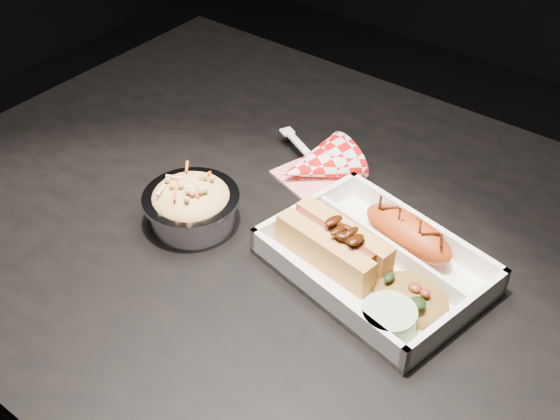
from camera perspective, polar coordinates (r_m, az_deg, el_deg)
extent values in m
cube|color=black|center=(0.90, 4.34, -3.50)|extent=(1.20, 0.80, 0.03)
cylinder|color=black|center=(1.61, -5.46, 1.62)|extent=(0.05, 0.05, 0.72)
cube|color=white|center=(0.85, 7.65, -4.86)|extent=(0.28, 0.23, 0.01)
cube|color=white|center=(0.89, 11.48, -1.59)|extent=(0.25, 0.06, 0.04)
cube|color=white|center=(0.80, 3.50, -6.96)|extent=(0.25, 0.06, 0.04)
cube|color=white|center=(0.90, 2.14, -0.17)|extent=(0.04, 0.18, 0.04)
cube|color=white|center=(0.80, 14.17, -8.59)|extent=(0.04, 0.18, 0.04)
cube|color=white|center=(0.86, 8.86, -3.45)|extent=(0.23, 0.05, 0.03)
ellipsoid|color=#B34111|center=(0.87, 10.35, -1.87)|extent=(0.14, 0.08, 0.04)
cube|color=#D09147|center=(0.83, 3.62, -3.39)|extent=(0.14, 0.04, 0.04)
cube|color=#D09147|center=(0.85, 5.18, -2.30)|extent=(0.14, 0.04, 0.04)
cylinder|color=maroon|center=(0.84, 4.44, -2.39)|extent=(0.12, 0.04, 0.03)
ellipsoid|color=olive|center=(0.81, 10.67, -6.57)|extent=(0.11, 0.09, 0.03)
cylinder|color=#A0B88B|center=(0.77, 8.80, -8.81)|extent=(0.06, 0.06, 0.03)
cylinder|color=silver|center=(0.91, -7.15, -0.05)|extent=(0.11, 0.11, 0.04)
cylinder|color=silver|center=(0.90, -7.26, 1.01)|extent=(0.12, 0.12, 0.01)
ellipsoid|color=#C9C78D|center=(0.90, -7.26, 1.01)|extent=(0.10, 0.10, 0.04)
cube|color=red|center=(0.99, 3.09, 2.46)|extent=(0.13, 0.12, 0.00)
cone|color=red|center=(0.99, 2.98, 3.68)|extent=(0.14, 0.14, 0.10)
cube|color=white|center=(1.03, 1.49, 5.43)|extent=(0.06, 0.03, 0.00)
cube|color=white|center=(1.05, 0.59, 6.39)|extent=(0.02, 0.02, 0.00)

